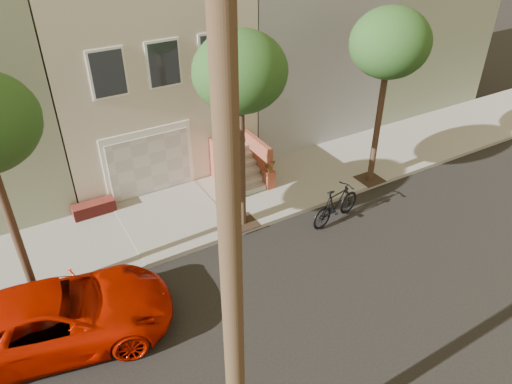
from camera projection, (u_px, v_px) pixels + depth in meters
ground at (281, 315)px, 12.84m from camera, size 90.00×90.00×0.00m
sidewalk at (197, 212)px, 16.67m from camera, size 40.00×3.70×0.15m
house_row at (130, 63)px, 18.94m from camera, size 33.10×11.70×7.00m
tree_mid at (240, 73)px, 13.21m from camera, size 2.70×2.57×6.30m
tree_right at (390, 44)px, 15.53m from camera, size 2.70×2.57×6.30m
pickup_truck at (57, 317)px, 11.75m from camera, size 5.99×3.64×1.55m
motorcycle at (336, 204)px, 16.00m from camera, size 2.27×1.04×1.32m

